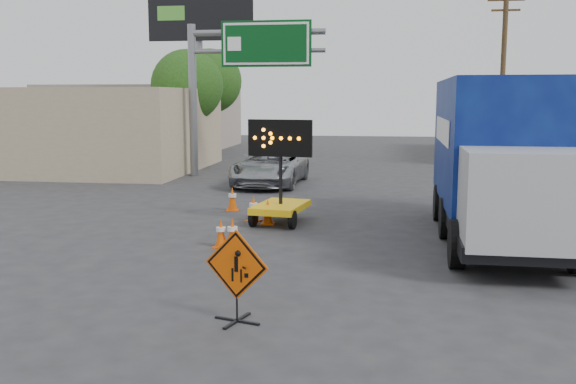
% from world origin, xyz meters
% --- Properties ---
extents(ground, '(100.00, 100.00, 0.00)m').
position_xyz_m(ground, '(0.00, 0.00, 0.00)').
color(ground, '#2D2D30').
rests_on(ground, ground).
extents(curb_right, '(0.40, 60.00, 0.12)m').
position_xyz_m(curb_right, '(7.20, 15.00, 0.06)').
color(curb_right, gray).
rests_on(curb_right, ground).
extents(storefront_left_near, '(14.00, 10.00, 4.00)m').
position_xyz_m(storefront_left_near, '(-14.00, 20.00, 2.00)').
color(storefront_left_near, tan).
rests_on(storefront_left_near, ground).
extents(storefront_left_far, '(12.00, 10.00, 4.40)m').
position_xyz_m(storefront_left_far, '(-15.00, 34.00, 2.20)').
color(storefront_left_far, gray).
rests_on(storefront_left_far, ground).
extents(building_right_far, '(10.00, 14.00, 4.60)m').
position_xyz_m(building_right_far, '(13.00, 30.00, 2.30)').
color(building_right_far, tan).
rests_on(building_right_far, ground).
extents(highway_gantry, '(6.18, 0.38, 6.90)m').
position_xyz_m(highway_gantry, '(-4.43, 17.96, 5.07)').
color(highway_gantry, slate).
rests_on(highway_gantry, ground).
extents(billboard, '(6.10, 0.54, 9.85)m').
position_xyz_m(billboard, '(-8.35, 25.87, 7.35)').
color(billboard, slate).
rests_on(billboard, ground).
extents(utility_pole_far, '(1.80, 0.26, 9.00)m').
position_xyz_m(utility_pole_far, '(8.00, 24.00, 4.68)').
color(utility_pole_far, '#4A3920').
rests_on(utility_pole_far, ground).
extents(tree_left_near, '(3.71, 3.71, 6.03)m').
position_xyz_m(tree_left_near, '(-8.00, 22.00, 4.16)').
color(tree_left_near, '#4A3920').
rests_on(tree_left_near, ground).
extents(tree_left_far, '(4.10, 4.10, 6.66)m').
position_xyz_m(tree_left_far, '(-9.00, 30.00, 4.60)').
color(tree_left_far, '#4A3920').
rests_on(tree_left_far, ground).
extents(construction_sign, '(1.10, 0.79, 1.51)m').
position_xyz_m(construction_sign, '(-0.20, -0.66, 0.80)').
color(construction_sign, black).
rests_on(construction_sign, ground).
extents(arrow_board, '(1.86, 2.24, 2.96)m').
position_xyz_m(arrow_board, '(-0.80, 7.54, 0.66)').
color(arrow_board, yellow).
rests_on(arrow_board, ground).
extents(pickup_truck, '(2.70, 5.52, 1.51)m').
position_xyz_m(pickup_truck, '(-2.51, 15.53, 0.76)').
color(pickup_truck, '#9EA0A5').
rests_on(pickup_truck, ground).
extents(box_truck, '(2.83, 8.53, 4.04)m').
position_xyz_m(box_truck, '(4.90, 6.11, 1.83)').
color(box_truck, black).
rests_on(box_truck, ground).
extents(cone_a, '(0.44, 0.44, 0.71)m').
position_xyz_m(cone_a, '(-1.74, 4.33, 0.35)').
color(cone_a, '#DA4D04').
rests_on(cone_a, ground).
extents(cone_b, '(0.44, 0.44, 0.75)m').
position_xyz_m(cone_b, '(-1.44, 4.28, 0.38)').
color(cone_b, '#DA4D04').
rests_on(cone_b, ground).
extents(cone_c, '(0.40, 0.40, 0.75)m').
position_xyz_m(cone_c, '(-1.13, 7.29, 0.38)').
color(cone_c, '#DA4D04').
rests_on(cone_c, ground).
extents(cone_d, '(0.49, 0.49, 0.76)m').
position_xyz_m(cone_d, '(-1.63, 7.70, 0.38)').
color(cone_d, '#DA4D04').
rests_on(cone_d, ground).
extents(cone_e, '(0.46, 0.46, 0.78)m').
position_xyz_m(cone_e, '(-2.64, 9.30, 0.39)').
color(cone_e, '#DA4D04').
rests_on(cone_e, ground).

